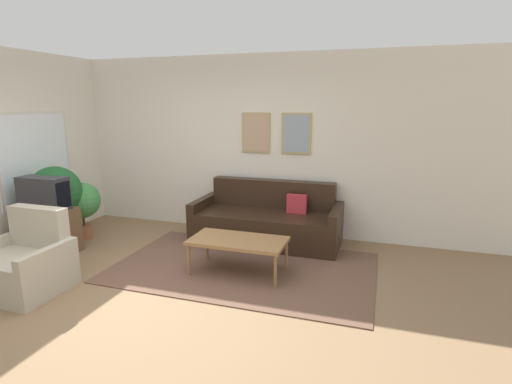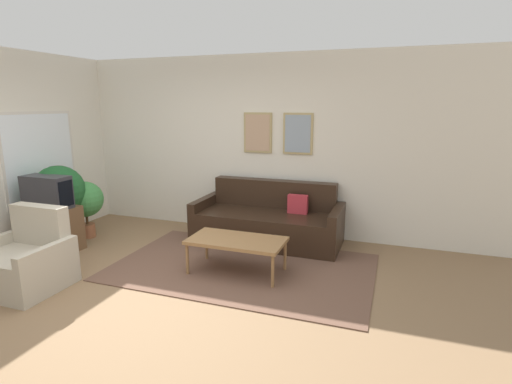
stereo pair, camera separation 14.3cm
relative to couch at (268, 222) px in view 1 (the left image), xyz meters
name	(u,v)px [view 1 (the left image)]	position (x,y,z in m)	size (l,w,h in m)	color
ground_plane	(147,299)	(-0.70, -2.09, -0.30)	(16.00, 16.00, 0.00)	#846647
area_rug	(244,267)	(-0.01, -1.02, -0.29)	(3.14, 1.94, 0.01)	brown
wall_back	(234,145)	(-0.69, 0.47, 1.05)	(8.00, 0.09, 2.70)	silver
couch	(268,222)	(0.00, 0.00, 0.00)	(2.10, 0.90, 0.86)	black
coffee_table	(238,242)	(-0.01, -1.18, 0.09)	(1.13, 0.59, 0.42)	olive
tv_stand	(48,231)	(-2.66, -1.36, 0.01)	(0.68, 0.52, 0.61)	brown
tv	(44,193)	(-2.66, -1.36, 0.53)	(0.65, 0.28, 0.43)	#2D2D33
armchair	(24,265)	(-2.06, -2.30, -0.02)	(0.88, 0.76, 0.86)	#B2A893
potted_plant_tall	(56,194)	(-2.79, -1.04, 0.45)	(0.71, 0.71, 1.13)	#935638
potted_plant_by_window	(82,202)	(-2.64, -0.72, 0.26)	(0.53, 0.53, 0.85)	#935638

